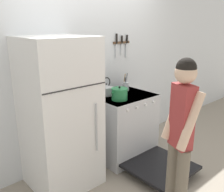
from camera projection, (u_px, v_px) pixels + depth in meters
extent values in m
plane|color=gray|center=(91.00, 152.00, 3.70)|extent=(14.00, 14.00, 0.00)
cube|color=silver|center=(88.00, 66.00, 3.36)|extent=(10.00, 0.06, 2.55)
cube|color=white|center=(60.00, 115.00, 2.78)|extent=(0.73, 0.70, 1.71)
cube|color=#2D2D2D|center=(76.00, 88.00, 2.42)|extent=(0.72, 0.01, 0.01)
cylinder|color=#B2B5BA|center=(97.00, 128.00, 2.69)|extent=(0.02, 0.02, 0.55)
cube|color=silver|center=(122.00, 125.00, 3.52)|extent=(0.81, 0.68, 0.90)
cube|color=black|center=(122.00, 96.00, 3.39)|extent=(0.79, 0.67, 0.02)
cube|color=black|center=(138.00, 133.00, 3.30)|extent=(0.71, 0.05, 0.68)
cylinder|color=black|center=(119.00, 100.00, 3.18)|extent=(0.22, 0.22, 0.01)
cylinder|color=black|center=(139.00, 95.00, 3.41)|extent=(0.22, 0.22, 0.01)
cylinder|color=black|center=(106.00, 95.00, 3.37)|extent=(0.22, 0.22, 0.01)
cylinder|color=black|center=(125.00, 91.00, 3.61)|extent=(0.22, 0.22, 0.01)
cylinder|color=silver|center=(128.00, 110.00, 3.00)|extent=(0.04, 0.02, 0.04)
cylinder|color=silver|center=(137.00, 107.00, 3.11)|extent=(0.04, 0.02, 0.04)
cylinder|color=silver|center=(146.00, 105.00, 3.21)|extent=(0.04, 0.02, 0.04)
cylinder|color=silver|center=(154.00, 102.00, 3.31)|extent=(0.04, 0.02, 0.04)
cube|color=black|center=(160.00, 167.00, 3.11)|extent=(0.75, 0.72, 0.04)
cube|color=#99999E|center=(126.00, 130.00, 3.47)|extent=(0.67, 0.37, 0.01)
cylinder|color=#237A42|center=(119.00, 95.00, 3.16)|extent=(0.20, 0.20, 0.13)
cylinder|color=#237A42|center=(120.00, 89.00, 3.14)|extent=(0.21, 0.21, 0.02)
sphere|color=black|center=(120.00, 87.00, 3.13)|extent=(0.03, 0.03, 0.03)
cylinder|color=#237A42|center=(113.00, 93.00, 3.07)|extent=(0.03, 0.02, 0.02)
cylinder|color=#237A42|center=(126.00, 90.00, 3.22)|extent=(0.03, 0.02, 0.02)
cylinder|color=silver|center=(106.00, 91.00, 3.36)|extent=(0.18, 0.18, 0.11)
cone|color=silver|center=(106.00, 86.00, 3.34)|extent=(0.17, 0.17, 0.03)
sphere|color=black|center=(106.00, 84.00, 3.34)|extent=(0.02, 0.02, 0.02)
cone|color=silver|center=(111.00, 89.00, 3.42)|extent=(0.10, 0.03, 0.08)
torus|color=black|center=(106.00, 82.00, 3.33)|extent=(0.14, 0.01, 0.14)
cylinder|color=silver|center=(126.00, 86.00, 3.61)|extent=(0.09, 0.09, 0.12)
cylinder|color=#9E7547|center=(124.00, 81.00, 3.59)|extent=(0.02, 0.06, 0.22)
cylinder|color=#232326|center=(126.00, 83.00, 3.60)|extent=(0.04, 0.02, 0.17)
cylinder|color=#B2B5BA|center=(126.00, 83.00, 3.58)|extent=(0.04, 0.02, 0.17)
cylinder|color=#4C4C51|center=(126.00, 81.00, 3.59)|extent=(0.04, 0.02, 0.23)
cylinder|color=#6B6051|center=(181.00, 188.00, 2.29)|extent=(0.11, 0.11, 0.77)
cylinder|color=#6B6051|center=(172.00, 178.00, 2.43)|extent=(0.11, 0.11, 0.77)
cube|color=#9E3333|center=(182.00, 117.00, 2.17)|extent=(0.19, 0.24, 0.58)
cylinder|color=beige|center=(191.00, 121.00, 2.06)|extent=(0.24, 0.15, 0.51)
cylinder|color=beige|center=(174.00, 112.00, 2.27)|extent=(0.24, 0.15, 0.51)
sphere|color=beige|center=(186.00, 73.00, 2.06)|extent=(0.19, 0.19, 0.19)
sphere|color=black|center=(186.00, 68.00, 2.05)|extent=(0.17, 0.17, 0.17)
cube|color=brown|center=(121.00, 42.00, 3.62)|extent=(0.31, 0.02, 0.03)
cube|color=silver|center=(117.00, 51.00, 3.58)|extent=(0.03, 0.00, 0.22)
cube|color=black|center=(117.00, 38.00, 3.53)|extent=(0.02, 0.02, 0.13)
cube|color=silver|center=(122.00, 48.00, 3.64)|extent=(0.03, 0.00, 0.17)
cube|color=black|center=(122.00, 39.00, 3.60)|extent=(0.02, 0.02, 0.10)
cube|color=silver|center=(127.00, 50.00, 3.71)|extent=(0.03, 0.00, 0.22)
cube|color=black|center=(127.00, 39.00, 3.66)|extent=(0.02, 0.02, 0.10)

